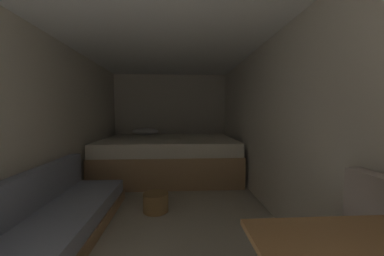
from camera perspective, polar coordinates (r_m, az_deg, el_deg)
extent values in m
plane|color=#B2A893|center=(2.81, -7.63, -21.79)|extent=(7.41, 7.41, 0.00)
cube|color=beige|center=(5.27, -5.56, 2.15)|extent=(2.71, 0.05, 2.13)
cube|color=beige|center=(2.96, -34.50, 0.24)|extent=(0.05, 5.41, 2.13)
cube|color=beige|center=(2.78, 20.73, 0.47)|extent=(0.05, 5.41, 2.13)
cube|color=white|center=(2.70, -8.07, 24.08)|extent=(2.71, 5.41, 0.05)
cube|color=tan|center=(4.38, -5.97, -8.85)|extent=(2.49, 1.83, 0.51)
cube|color=beige|center=(4.32, -6.01, -4.08)|extent=(2.45, 1.79, 0.23)
ellipsoid|color=white|center=(5.05, -12.03, -0.87)|extent=(0.59, 0.32, 0.15)
cube|color=#8C93A8|center=(2.22, -37.14, -24.11)|extent=(0.67, 2.95, 0.16)
cylinder|color=olive|center=(2.91, -9.39, -18.48)|extent=(0.31, 0.31, 0.23)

